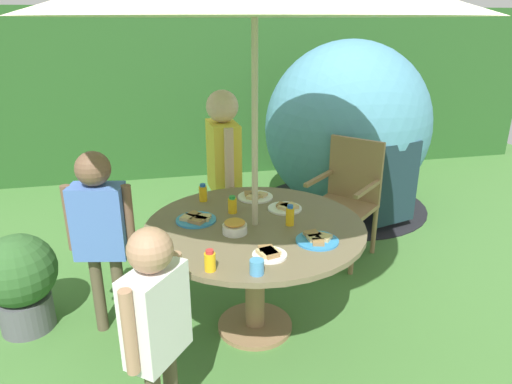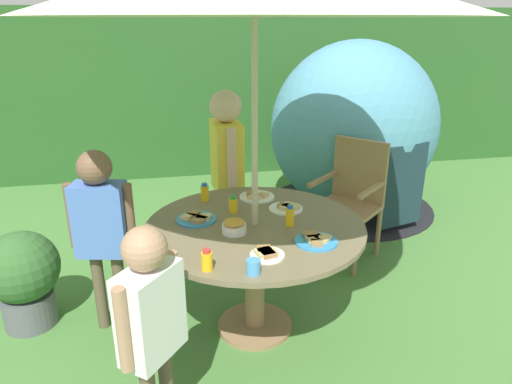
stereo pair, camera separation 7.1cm
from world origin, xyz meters
The scene contains 20 objects.
ground_plane centered at (0.00, 0.00, -0.01)m, with size 10.00×10.00×0.02m, color #477A38.
hedge_backdrop centered at (0.00, 3.54, 1.01)m, with size 9.00×0.70×2.02m, color #285623.
garden_table centered at (0.00, 0.00, 0.59)m, with size 1.31×1.31×0.73m.
wooden_chair centered at (0.97, 0.86, 0.53)m, with size 0.66×0.66×0.97m.
dome_tent centered at (1.37, 1.85, 0.84)m, with size 2.14×2.14×1.70m.
potted_plant centered at (-1.43, 0.32, 0.36)m, with size 0.46×0.46×0.65m.
child_in_yellow_shirt centered at (-0.05, 0.89, 0.89)m, with size 0.24×0.47×1.40m.
child_in_blue_shirt centered at (-0.90, 0.19, 0.75)m, with size 0.40×0.23×1.18m.
child_in_white_shirt centered at (-0.59, -0.75, 0.71)m, with size 0.30×0.32×1.11m.
snack_bowl centered at (-0.14, -0.09, 0.77)m, with size 0.14×0.14×0.08m.
plate_far_right centered at (0.28, -0.30, 0.74)m, with size 0.24×0.24×0.03m.
plate_center_back centered at (0.24, 0.18, 0.74)m, with size 0.22×0.22×0.03m.
plate_mid_right centered at (-0.34, 0.12, 0.75)m, with size 0.24×0.24×0.03m.
plate_far_left centered at (0.09, 0.42, 0.74)m, with size 0.24×0.24×0.03m.
plate_near_left centered at (-0.01, -0.40, 0.75)m, with size 0.18×0.18×0.03m.
juice_bottle_near_right centered at (-0.26, 0.44, 0.79)m, with size 0.05×0.05×0.12m.
juice_bottle_center_front centered at (0.20, -0.05, 0.79)m, with size 0.05×0.05×0.13m.
juice_bottle_mid_left centered at (-0.10, 0.20, 0.78)m, with size 0.06×0.06×0.11m.
juice_bottle_front_edge centered at (-0.33, -0.48, 0.78)m, with size 0.06×0.06×0.11m.
cup_near centered at (-0.11, -0.56, 0.77)m, with size 0.07×0.07×0.07m, color #4C99D8.
Camera 1 is at (-0.54, -2.43, 1.87)m, focal length 32.32 mm.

